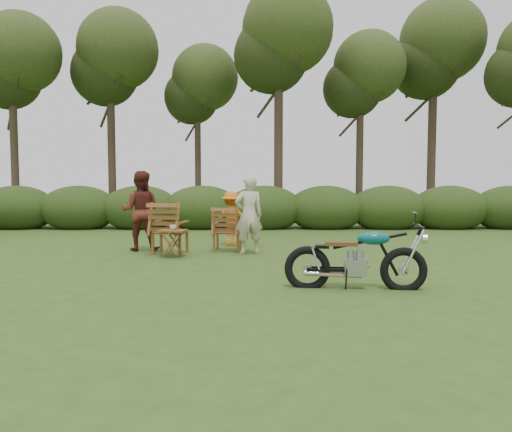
{
  "coord_description": "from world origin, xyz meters",
  "views": [
    {
      "loc": [
        -0.29,
        -7.09,
        1.52
      ],
      "look_at": [
        -0.27,
        1.84,
        0.9
      ],
      "focal_mm": 35.0,
      "sensor_mm": 36.0,
      "label": 1
    }
  ],
  "objects_px": {
    "lawn_chair_left": "(170,254)",
    "side_table": "(173,244)",
    "lawn_chair_right": "(227,250)",
    "adult_b": "(141,250)",
    "cup": "(173,227)",
    "adult_a": "(249,254)",
    "child": "(231,246)",
    "motorcycle": "(355,288)"
  },
  "relations": [
    {
      "from": "motorcycle",
      "to": "adult_a",
      "type": "xyz_separation_m",
      "value": [
        -1.55,
        3.38,
        0.0
      ]
    },
    {
      "from": "adult_b",
      "to": "lawn_chair_left",
      "type": "bearing_deg",
      "value": 144.97
    },
    {
      "from": "adult_a",
      "to": "lawn_chair_right",
      "type": "bearing_deg",
      "value": -62.27
    },
    {
      "from": "cup",
      "to": "adult_a",
      "type": "height_order",
      "value": "adult_a"
    },
    {
      "from": "lawn_chair_right",
      "to": "child",
      "type": "xyz_separation_m",
      "value": [
        0.05,
        0.83,
        0.0
      ]
    },
    {
      "from": "lawn_chair_right",
      "to": "child",
      "type": "distance_m",
      "value": 0.83
    },
    {
      "from": "side_table",
      "to": "cup",
      "type": "relative_size",
      "value": 4.43
    },
    {
      "from": "child",
      "to": "adult_b",
      "type": "bearing_deg",
      "value": 17.38
    },
    {
      "from": "cup",
      "to": "adult_b",
      "type": "height_order",
      "value": "adult_b"
    },
    {
      "from": "lawn_chair_right",
      "to": "side_table",
      "type": "xyz_separation_m",
      "value": [
        -1.04,
        -1.01,
        0.28
      ]
    },
    {
      "from": "cup",
      "to": "adult_b",
      "type": "xyz_separation_m",
      "value": [
        -0.88,
        1.02,
        -0.61
      ]
    },
    {
      "from": "lawn_chair_right",
      "to": "cup",
      "type": "bearing_deg",
      "value": 49.96
    },
    {
      "from": "lawn_chair_right",
      "to": "adult_b",
      "type": "height_order",
      "value": "adult_b"
    },
    {
      "from": "lawn_chair_left",
      "to": "child",
      "type": "height_order",
      "value": "child"
    },
    {
      "from": "lawn_chair_right",
      "to": "child",
      "type": "bearing_deg",
      "value": -87.4
    },
    {
      "from": "adult_a",
      "to": "child",
      "type": "relative_size",
      "value": 1.28
    },
    {
      "from": "cup",
      "to": "adult_b",
      "type": "distance_m",
      "value": 1.47
    },
    {
      "from": "lawn_chair_right",
      "to": "child",
      "type": "relative_size",
      "value": 0.74
    },
    {
      "from": "adult_a",
      "to": "child",
      "type": "distance_m",
      "value": 1.4
    },
    {
      "from": "lawn_chair_left",
      "to": "motorcycle",
      "type": "bearing_deg",
      "value": 142.99
    },
    {
      "from": "adult_a",
      "to": "lawn_chair_left",
      "type": "bearing_deg",
      "value": -17.22
    },
    {
      "from": "side_table",
      "to": "adult_b",
      "type": "bearing_deg",
      "value": 130.47
    },
    {
      "from": "lawn_chair_left",
      "to": "side_table",
      "type": "xyz_separation_m",
      "value": [
        0.15,
        -0.54,
        0.28
      ]
    },
    {
      "from": "cup",
      "to": "lawn_chair_left",
      "type": "bearing_deg",
      "value": 105.72
    },
    {
      "from": "side_table",
      "to": "adult_a",
      "type": "height_order",
      "value": "adult_a"
    },
    {
      "from": "child",
      "to": "adult_a",
      "type": "bearing_deg",
      "value": 102.84
    },
    {
      "from": "motorcycle",
      "to": "side_table",
      "type": "height_order",
      "value": "side_table"
    },
    {
      "from": "child",
      "to": "motorcycle",
      "type": "bearing_deg",
      "value": 107.68
    },
    {
      "from": "lawn_chair_right",
      "to": "cup",
      "type": "xyz_separation_m",
      "value": [
        -1.03,
        -1.0,
        0.61
      ]
    },
    {
      "from": "lawn_chair_left",
      "to": "adult_b",
      "type": "height_order",
      "value": "adult_b"
    },
    {
      "from": "adult_a",
      "to": "adult_b",
      "type": "height_order",
      "value": "adult_b"
    },
    {
      "from": "motorcycle",
      "to": "cup",
      "type": "xyz_separation_m",
      "value": [
        -3.06,
        2.89,
        0.61
      ]
    },
    {
      "from": "lawn_chair_left",
      "to": "adult_a",
      "type": "distance_m",
      "value": 1.66
    },
    {
      "from": "side_table",
      "to": "child",
      "type": "bearing_deg",
      "value": 59.49
    },
    {
      "from": "motorcycle",
      "to": "lawn_chair_left",
      "type": "relative_size",
      "value": 1.76
    },
    {
      "from": "adult_b",
      "to": "motorcycle",
      "type": "bearing_deg",
      "value": 133.6
    },
    {
      "from": "motorcycle",
      "to": "child",
      "type": "relative_size",
      "value": 1.47
    },
    {
      "from": "lawn_chair_right",
      "to": "adult_b",
      "type": "bearing_deg",
      "value": 5.32
    },
    {
      "from": "adult_b",
      "to": "child",
      "type": "xyz_separation_m",
      "value": [
        1.96,
        0.81,
        0.0
      ]
    },
    {
      "from": "lawn_chair_left",
      "to": "side_table",
      "type": "distance_m",
      "value": 0.63
    },
    {
      "from": "cup",
      "to": "adult_a",
      "type": "distance_m",
      "value": 1.7
    },
    {
      "from": "lawn_chair_right",
      "to": "adult_b",
      "type": "xyz_separation_m",
      "value": [
        -1.91,
        0.02,
        0.0
      ]
    }
  ]
}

